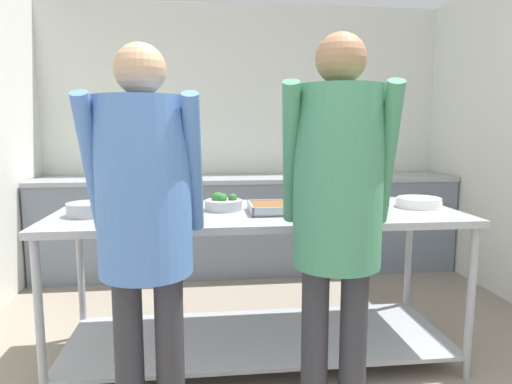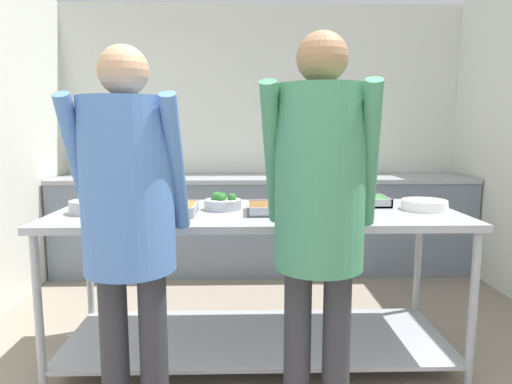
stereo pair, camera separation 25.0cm
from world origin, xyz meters
name	(u,v)px [view 2 (the right image)]	position (x,y,z in m)	size (l,w,h in m)	color
wall_rear	(262,136)	(0.00, 3.83, 1.32)	(4.18, 0.06, 2.65)	silver
back_counter	(263,223)	(0.00, 3.46, 0.47)	(4.02, 0.65, 0.94)	slate
serving_counter	(256,259)	(-0.12, 1.70, 0.62)	(2.39, 0.88, 0.92)	#9EA0A8
sauce_pan	(91,206)	(-1.08, 1.65, 0.96)	(0.39, 0.25, 0.07)	#9EA0A8
serving_tray_vegetables	(163,209)	(-0.66, 1.62, 0.94)	(0.39, 0.31, 0.05)	#9EA0A8
broccoli_bowl	(223,203)	(-0.32, 1.75, 0.96)	(0.22, 0.22, 0.11)	#B2B2B7
serving_tray_roast	(279,208)	(0.02, 1.63, 0.94)	(0.37, 0.30, 0.05)	#9EA0A8
serving_tray_greens	(348,201)	(0.48, 1.90, 0.94)	(0.49, 0.28, 0.05)	#9EA0A8
plate_stack	(424,205)	(0.90, 1.71, 0.95)	(0.28, 0.28, 0.06)	white
guest_serving_left	(129,207)	(-0.68, 0.95, 1.07)	(0.49, 0.39, 1.75)	#2D2D33
guest_serving_right	(319,200)	(0.13, 0.89, 1.11)	(0.53, 0.43, 1.79)	#2D2D33
water_bottle	(345,165)	(0.79, 3.40, 1.05)	(0.06, 0.06, 0.25)	#23602D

